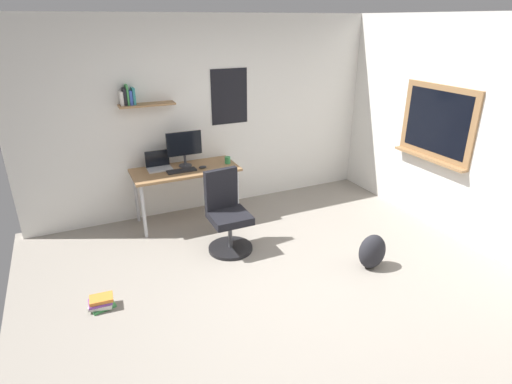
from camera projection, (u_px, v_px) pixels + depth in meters
The scene contains 12 objects.
ground_plane at pixel (295, 295), 4.08m from camera, with size 5.20×5.20×0.00m, color gray.
wall_back at pixel (208, 116), 5.62m from camera, with size 5.00×0.30×2.60m.
wall_right at pixel (491, 139), 4.55m from camera, with size 0.22×5.00×2.60m.
desk at pixel (186, 174), 5.36m from camera, with size 1.36×0.62×0.73m.
office_chair at pixel (227, 217), 4.78m from camera, with size 0.52×0.52×0.95m.
laptop at pixel (159, 165), 5.31m from camera, with size 0.31×0.21×0.23m.
monitor_primary at pixel (184, 146), 5.32m from camera, with size 0.46×0.17×0.46m.
keyboard at pixel (182, 171), 5.24m from camera, with size 0.37×0.13×0.02m, color black.
computer_mouse at pixel (203, 167), 5.34m from camera, with size 0.10×0.06×0.03m, color #262628.
coffee_mug at pixel (228, 160), 5.52m from camera, with size 0.08×0.08×0.09m, color #338C4C.
backpack at pixel (372, 251), 4.47m from camera, with size 0.32×0.22×0.40m, color #232328.
book_stack_on_floor at pixel (101, 303), 3.88m from camera, with size 0.25×0.20×0.12m.
Camera 1 is at (-1.77, -2.89, 2.53)m, focal length 28.91 mm.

